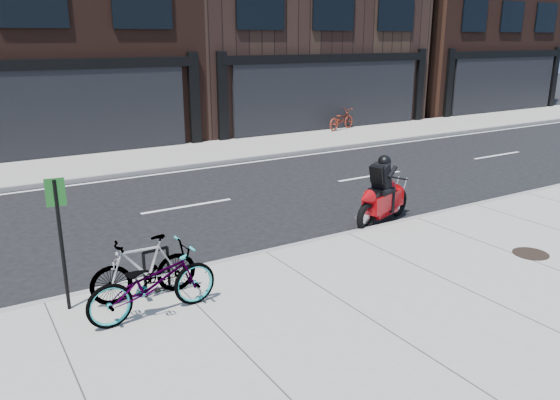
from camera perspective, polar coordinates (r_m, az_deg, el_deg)
ground at (r=12.24m, az=-6.11°, el=-3.03°), size 120.00×120.00×0.00m
sidewalk_near at (r=8.35m, az=9.24°, el=-12.44°), size 60.00×6.00×0.13m
sidewalk_far at (r=19.27m, az=-16.13°, el=3.86°), size 60.00×3.50×0.13m
bike_rack at (r=8.96m, az=-12.78°, el=-6.87°), size 0.46×0.10×0.77m
bicycle_front at (r=8.28m, az=-13.15°, el=-8.39°), size 2.02×0.80×1.04m
bicycle_rear at (r=8.84m, az=-14.04°, el=-6.92°), size 1.70×0.56×1.01m
motorcycle at (r=12.68m, az=10.98°, el=0.54°), size 2.08×0.96×1.61m
bicycle_far at (r=24.89m, az=6.41°, el=8.37°), size 1.85×1.13×0.92m
manhole_cover at (r=11.49m, az=24.72°, el=-5.12°), size 0.84×0.84×0.02m
sign_post at (r=8.59m, az=-21.98°, el=-3.22°), size 0.28×0.06×2.05m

